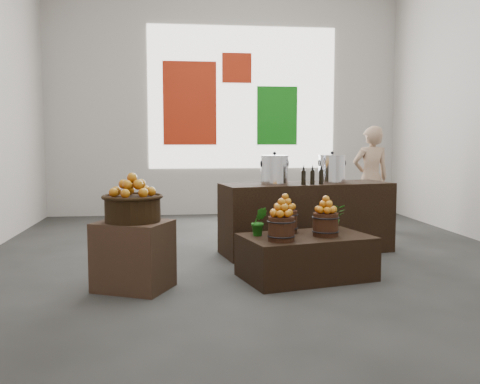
{
  "coord_description": "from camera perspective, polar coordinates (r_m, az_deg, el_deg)",
  "views": [
    {
      "loc": [
        -0.83,
        -5.69,
        1.29
      ],
      "look_at": [
        -0.21,
        -0.4,
        0.77
      ],
      "focal_mm": 40.0,
      "sensor_mm": 36.0,
      "label": 1
    }
  ],
  "objects": [
    {
      "name": "display_table",
      "position": [
        5.05,
        7.04,
        -6.88
      ],
      "size": [
        1.3,
        0.97,
        0.4
      ],
      "primitive_type": "cube",
      "rotation": [
        0.0,
        0.0,
        0.24
      ],
      "color": "black",
      "rests_on": "ground"
    },
    {
      "name": "apple_bucket_rear",
      "position": [
        5.13,
        4.82,
        -3.15
      ],
      "size": [
        0.23,
        0.23,
        0.21
      ],
      "primitive_type": "cylinder",
      "color": "#3C1910",
      "rests_on": "display_table"
    },
    {
      "name": "apples_in_bucket_rear",
      "position": [
        5.1,
        4.84,
        -1.1
      ],
      "size": [
        0.17,
        0.17,
        0.16
      ],
      "primitive_type": null,
      "color": "#9E1305",
      "rests_on": "apple_bucket_rear"
    },
    {
      "name": "apples_in_bucket_front_left",
      "position": [
        4.67,
        4.44,
        -1.71
      ],
      "size": [
        0.17,
        0.17,
        0.16
      ],
      "primitive_type": null,
      "color": "#9E1305",
      "rests_on": "apple_bucket_front_left"
    },
    {
      "name": "apples_in_basket",
      "position": [
        4.63,
        -11.43,
        0.73
      ],
      "size": [
        0.37,
        0.37,
        0.2
      ],
      "primitive_type": null,
      "color": "#9E1305",
      "rests_on": "wicker_basket"
    },
    {
      "name": "apple_bucket_front_right",
      "position": [
        4.98,
        9.11,
        -3.46
      ],
      "size": [
        0.23,
        0.23,
        0.21
      ],
      "primitive_type": "cylinder",
      "color": "#3C1910",
      "rests_on": "display_table"
    },
    {
      "name": "deco_red_left",
      "position": [
        9.18,
        -5.38,
        9.4
      ],
      "size": [
        0.9,
        0.04,
        1.4
      ],
      "primitive_type": "cube",
      "color": "#AA230D",
      "rests_on": "back_wall"
    },
    {
      "name": "apples_in_bucket_front_right",
      "position": [
        4.96,
        9.14,
        -1.34
      ],
      "size": [
        0.17,
        0.17,
        0.16
      ],
      "primitive_type": null,
      "color": "#9E1305",
      "rests_on": "apple_bucket_front_right"
    },
    {
      "name": "back_opening",
      "position": [
        9.27,
        0.27,
        10.01
      ],
      "size": [
        3.2,
        0.02,
        2.4
      ],
      "primitive_type": "cube",
      "color": "white",
      "rests_on": "back_wall"
    },
    {
      "name": "counter",
      "position": [
        6.16,
        7.12,
        -2.75
      ],
      "size": [
        2.03,
        0.97,
        0.8
      ],
      "primitive_type": "cube",
      "rotation": [
        0.0,
        0.0,
        0.19
      ],
      "color": "black",
      "rests_on": "ground"
    },
    {
      "name": "herb_garnish_left",
      "position": [
        4.94,
        2.05,
        -3.16
      ],
      "size": [
        0.15,
        0.13,
        0.27
      ],
      "primitive_type": "imported",
      "rotation": [
        0.0,
        0.0,
        -0.06
      ],
      "color": "#196314",
      "rests_on": "display_table"
    },
    {
      "name": "stock_pot_left",
      "position": [
        5.95,
        3.69,
        2.3
      ],
      "size": [
        0.3,
        0.3,
        0.3
      ],
      "primitive_type": "cylinder",
      "color": "silver",
      "rests_on": "counter"
    },
    {
      "name": "deco_red_upper",
      "position": [
        9.3,
        -0.35,
        13.09
      ],
      "size": [
        0.5,
        0.04,
        0.5
      ],
      "primitive_type": "cube",
      "color": "#AA230D",
      "rests_on": "back_wall"
    },
    {
      "name": "back_wall",
      "position": [
        9.26,
        -1.62,
        10.01
      ],
      "size": [
        6.0,
        0.04,
        4.0
      ],
      "primitive_type": "cube",
      "color": "#B5AFA7",
      "rests_on": "ground"
    },
    {
      "name": "oil_cruets",
      "position": [
        5.93,
        7.96,
        1.86
      ],
      "size": [
        0.22,
        0.09,
        0.22
      ],
      "primitive_type": null,
      "rotation": [
        0.0,
        0.0,
        0.19
      ],
      "color": "black",
      "rests_on": "counter"
    },
    {
      "name": "stock_pot_center",
      "position": [
        6.24,
        9.78,
        2.39
      ],
      "size": [
        0.3,
        0.3,
        0.3
      ],
      "primitive_type": "cylinder",
      "color": "silver",
      "rests_on": "counter"
    },
    {
      "name": "deco_green_right",
      "position": [
        9.33,
        3.97,
        8.12
      ],
      "size": [
        0.7,
        0.04,
        1.0
      ],
      "primitive_type": "cube",
      "color": "#116D12",
      "rests_on": "back_wall"
    },
    {
      "name": "shopper",
      "position": [
        7.87,
        13.76,
        1.45
      ],
      "size": [
        0.56,
        0.39,
        1.48
      ],
      "primitive_type": "imported",
      "rotation": [
        0.0,
        0.0,
        3.21
      ],
      "color": "#A48064",
      "rests_on": "ground"
    },
    {
      "name": "herb_garnish_right",
      "position": [
        5.3,
        9.86,
        -2.68
      ],
      "size": [
        0.24,
        0.21,
        0.26
      ],
      "primitive_type": "imported",
      "rotation": [
        0.0,
        0.0,
        0.04
      ],
      "color": "#196314",
      "rests_on": "display_table"
    },
    {
      "name": "apple_bucket_front_left",
      "position": [
        4.7,
        4.42,
        -3.95
      ],
      "size": [
        0.23,
        0.23,
        0.21
      ],
      "primitive_type": "cylinder",
      "color": "#3C1910",
      "rests_on": "display_table"
    },
    {
      "name": "wicker_basket",
      "position": [
        4.65,
        -11.38,
        -1.8
      ],
      "size": [
        0.47,
        0.47,
        0.21
      ],
      "primitive_type": "cylinder",
      "color": "black",
      "rests_on": "crate"
    },
    {
      "name": "ground",
      "position": [
        5.89,
        1.53,
        -7.02
      ],
      "size": [
        7.0,
        7.0,
        0.0
      ],
      "primitive_type": "plane",
      "color": "#353432",
      "rests_on": "ground"
    },
    {
      "name": "crate",
      "position": [
        4.72,
        -11.29,
        -6.66
      ],
      "size": [
        0.74,
        0.69,
        0.59
      ],
      "primitive_type": "cube",
      "rotation": [
        0.0,
        0.0,
        -0.43
      ],
      "color": "#4C3123",
      "rests_on": "ground"
    }
  ]
}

